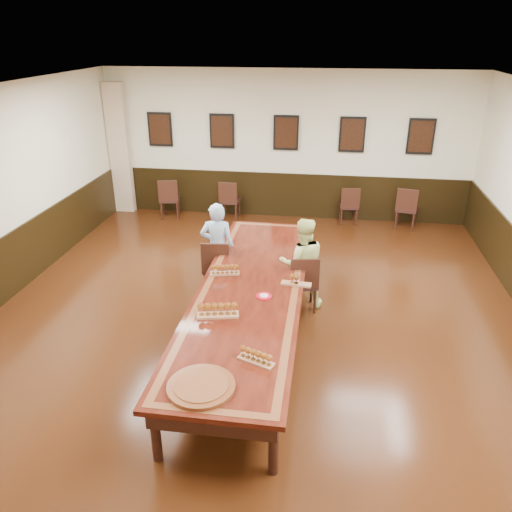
% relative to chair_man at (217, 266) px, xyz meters
% --- Properties ---
extents(floor, '(8.00, 10.00, 0.02)m').
position_rel_chair_man_xyz_m(floor, '(0.73, -1.20, -0.48)').
color(floor, black).
rests_on(floor, ground).
extents(ceiling, '(8.00, 10.00, 0.02)m').
position_rel_chair_man_xyz_m(ceiling, '(0.73, -1.20, 2.74)').
color(ceiling, white).
rests_on(ceiling, floor).
extents(wall_back, '(8.00, 0.02, 3.20)m').
position_rel_chair_man_xyz_m(wall_back, '(0.73, 3.81, 1.13)').
color(wall_back, beige).
rests_on(wall_back, floor).
extents(chair_man, '(0.47, 0.51, 0.93)m').
position_rel_chair_man_xyz_m(chair_man, '(0.00, 0.00, 0.00)').
color(chair_man, black).
rests_on(chair_man, floor).
extents(chair_woman, '(0.51, 0.54, 0.91)m').
position_rel_chair_man_xyz_m(chair_woman, '(1.39, -0.33, -0.01)').
color(chair_woman, black).
rests_on(chair_woman, floor).
extents(spare_chair_a, '(0.51, 0.54, 0.91)m').
position_rel_chair_man_xyz_m(spare_chair_a, '(-1.83, 3.32, -0.01)').
color(spare_chair_a, black).
rests_on(spare_chair_a, floor).
extents(spare_chair_b, '(0.44, 0.47, 0.88)m').
position_rel_chair_man_xyz_m(spare_chair_b, '(-0.46, 3.45, -0.02)').
color(spare_chair_b, black).
rests_on(spare_chair_b, floor).
extents(spare_chair_c, '(0.43, 0.46, 0.85)m').
position_rel_chair_man_xyz_m(spare_chair_c, '(2.17, 3.52, -0.04)').
color(spare_chair_c, black).
rests_on(spare_chair_c, floor).
extents(spare_chair_d, '(0.53, 0.56, 0.92)m').
position_rel_chair_man_xyz_m(spare_chair_d, '(3.38, 3.39, -0.01)').
color(spare_chair_d, black).
rests_on(spare_chair_d, floor).
extents(person_man, '(0.57, 0.40, 1.48)m').
position_rel_chair_man_xyz_m(person_man, '(-0.01, 0.10, 0.28)').
color(person_man, '#5188CB').
rests_on(person_man, floor).
extents(person_woman, '(0.80, 0.68, 1.43)m').
position_rel_chair_man_xyz_m(person_woman, '(1.37, -0.23, 0.25)').
color(person_woman, '#E9F297').
rests_on(person_woman, floor).
extents(pink_phone, '(0.09, 0.16, 0.01)m').
position_rel_chair_man_xyz_m(pink_phone, '(1.33, -0.94, 0.29)').
color(pink_phone, '#D6478F').
rests_on(pink_phone, conference_table).
extents(curtain, '(0.45, 0.18, 2.90)m').
position_rel_chair_man_xyz_m(curtain, '(-3.02, 3.62, 0.98)').
color(curtain, tan).
rests_on(curtain, floor).
extents(wainscoting, '(8.00, 10.00, 1.00)m').
position_rel_chair_man_xyz_m(wainscoting, '(0.73, -1.20, 0.03)').
color(wainscoting, black).
rests_on(wainscoting, floor).
extents(conference_table, '(1.40, 5.00, 0.76)m').
position_rel_chair_man_xyz_m(conference_table, '(0.73, -1.20, 0.15)').
color(conference_table, black).
rests_on(conference_table, floor).
extents(posters, '(6.14, 0.04, 0.74)m').
position_rel_chair_man_xyz_m(posters, '(0.73, 3.74, 1.43)').
color(posters, black).
rests_on(posters, wall_back).
extents(flight_a, '(0.43, 0.22, 0.15)m').
position_rel_chair_man_xyz_m(flight_a, '(0.31, -0.85, 0.36)').
color(flight_a, '#8F5C3C').
rests_on(flight_a, conference_table).
extents(flight_b, '(0.42, 0.16, 0.15)m').
position_rel_chair_man_xyz_m(flight_b, '(1.32, -1.02, 0.36)').
color(flight_b, '#8F5C3C').
rests_on(flight_b, conference_table).
extents(flight_c, '(0.53, 0.26, 0.19)m').
position_rel_chair_man_xyz_m(flight_c, '(0.45, -1.98, 0.37)').
color(flight_c, '#8F5C3C').
rests_on(flight_c, conference_table).
extents(flight_d, '(0.42, 0.27, 0.15)m').
position_rel_chair_man_xyz_m(flight_d, '(1.04, -2.81, 0.36)').
color(flight_d, '#8F5C3C').
rests_on(flight_d, conference_table).
extents(red_plate_grp, '(0.21, 0.21, 0.03)m').
position_rel_chair_man_xyz_m(red_plate_grp, '(0.94, -1.42, 0.30)').
color(red_plate_grp, red).
rests_on(red_plate_grp, conference_table).
extents(carved_platter, '(0.84, 0.84, 0.05)m').
position_rel_chair_man_xyz_m(carved_platter, '(0.57, -3.30, 0.31)').
color(carved_platter, '#542610').
rests_on(carved_platter, conference_table).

